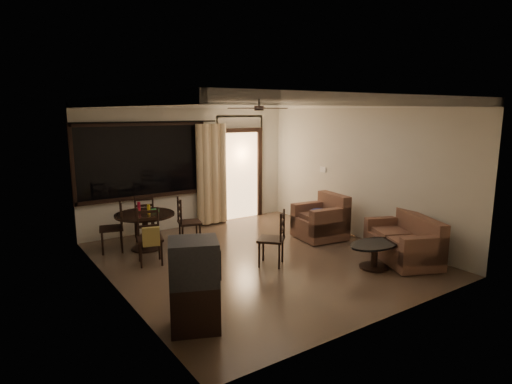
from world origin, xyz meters
TOP-DOWN VIEW (x-y plane):
  - ground at (0.00, 0.00)m, footprint 5.50×5.50m
  - room_shell at (0.59, 1.77)m, footprint 5.50×6.70m
  - dining_table at (-1.47, 1.67)m, footprint 1.11×1.11m
  - dining_chair_west at (-2.04, 1.88)m, footprint 0.51×0.51m
  - dining_chair_east at (-0.66, 1.46)m, footprint 0.51×0.51m
  - dining_chair_south at (-1.69, 0.84)m, footprint 0.51×0.55m
  - dining_chair_north at (-1.27, 2.29)m, footprint 0.51×0.51m
  - tv_cabinet at (-2.05, -1.61)m, footprint 0.74×0.71m
  - sofa at (2.10, -1.51)m, footprint 1.31×1.67m
  - armchair at (1.80, 0.31)m, footprint 1.00×1.00m
  - coffee_table at (1.34, -1.47)m, footprint 0.99×0.60m
  - side_chair at (0.01, -0.38)m, footprint 0.60×0.60m

SIDE VIEW (x-z plane):
  - ground at x=0.00m, z-range 0.00..0.00m
  - dining_chair_west at x=-2.04m, z-range -0.19..0.76m
  - dining_chair_east at x=-0.66m, z-range -0.19..0.76m
  - dining_chair_north at x=-1.27m, z-range -0.19..0.76m
  - side_chair at x=0.01m, z-range -0.19..0.76m
  - coffee_table at x=1.34m, z-range 0.07..0.51m
  - dining_chair_south at x=-1.69m, z-range -0.17..0.78m
  - sofa at x=2.10m, z-range -0.08..0.71m
  - armchair at x=1.80m, z-range -0.08..0.82m
  - dining_table at x=-1.47m, z-range 0.09..1.01m
  - tv_cabinet at x=-2.05m, z-range 0.00..1.12m
  - room_shell at x=0.59m, z-range -0.92..4.58m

